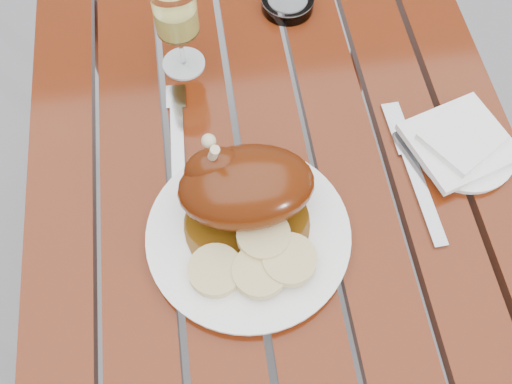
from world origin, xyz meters
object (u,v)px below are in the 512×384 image
(ashtray, at_px, (287,3))
(table, at_px, (269,236))
(wine_glass, at_px, (178,28))
(dinner_plate, at_px, (248,235))
(side_plate, at_px, (465,151))

(ashtray, bearing_deg, table, -103.94)
(table, distance_m, wine_glass, 0.52)
(table, relative_size, dinner_plate, 3.95)
(wine_glass, bearing_deg, table, -54.85)
(table, height_order, wine_glass, wine_glass)
(table, relative_size, wine_glass, 6.71)
(table, distance_m, side_plate, 0.49)
(dinner_plate, bearing_deg, table, 68.86)
(wine_glass, bearing_deg, ashtray, 28.54)
(dinner_plate, bearing_deg, wine_glass, 101.02)
(table, xyz_separation_m, ashtray, (0.07, 0.30, 0.39))
(ashtray, bearing_deg, wine_glass, -151.46)
(wine_glass, xyz_separation_m, ashtray, (0.21, 0.11, -0.08))
(side_plate, bearing_deg, dinner_plate, -164.78)
(wine_glass, relative_size, ashtray, 1.80)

